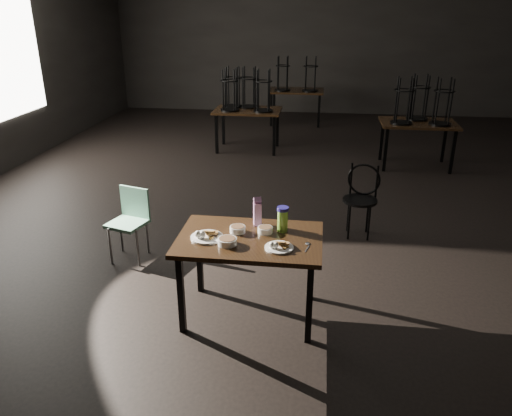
# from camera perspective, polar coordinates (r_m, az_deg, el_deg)

# --- Properties ---
(room) EXTENTS (12.00, 12.04, 3.22)m
(room) POSITION_cam_1_polar(r_m,az_deg,el_deg) (6.48, 7.16, 20.35)
(room) COLOR black
(room) RESTS_ON ground
(main_table) EXTENTS (1.20, 0.80, 0.75)m
(main_table) POSITION_cam_1_polar(r_m,az_deg,el_deg) (4.17, -0.72, -4.36)
(main_table) COLOR black
(main_table) RESTS_ON ground
(plate_left) EXTENTS (0.27, 0.27, 0.09)m
(plate_left) POSITION_cam_1_polar(r_m,az_deg,el_deg) (4.13, -5.68, -3.15)
(plate_left) COLOR white
(plate_left) RESTS_ON main_table
(plate_right) EXTENTS (0.23, 0.23, 0.07)m
(plate_right) POSITION_cam_1_polar(r_m,az_deg,el_deg) (3.96, 2.63, -4.36)
(plate_right) COLOR white
(plate_right) RESTS_ON main_table
(bowl_near) EXTENTS (0.13, 0.13, 0.05)m
(bowl_near) POSITION_cam_1_polar(r_m,az_deg,el_deg) (4.22, -2.12, -2.42)
(bowl_near) COLOR white
(bowl_near) RESTS_ON main_table
(bowl_far) EXTENTS (0.13, 0.13, 0.05)m
(bowl_far) POSITION_cam_1_polar(r_m,az_deg,el_deg) (4.21, 1.05, -2.49)
(bowl_far) COLOR white
(bowl_far) RESTS_ON main_table
(bowl_big) EXTENTS (0.16, 0.16, 0.05)m
(bowl_big) POSITION_cam_1_polar(r_m,az_deg,el_deg) (4.02, -3.31, -3.81)
(bowl_big) COLOR white
(bowl_big) RESTS_ON main_table
(juice_carton) EXTENTS (0.08, 0.08, 0.26)m
(juice_carton) POSITION_cam_1_polar(r_m,az_deg,el_deg) (4.32, 0.16, -0.47)
(juice_carton) COLOR #811773
(juice_carton) RESTS_ON main_table
(water_bottle) EXTENTS (0.12, 0.12, 0.22)m
(water_bottle) POSITION_cam_1_polar(r_m,az_deg,el_deg) (4.21, 3.06, -1.25)
(water_bottle) COLOR #84C73A
(water_bottle) RESTS_ON main_table
(spoon) EXTENTS (0.05, 0.18, 0.01)m
(spoon) POSITION_cam_1_polar(r_m,az_deg,el_deg) (4.04, 5.90, -4.14)
(spoon) COLOR silver
(spoon) RESTS_ON main_table
(bentwood_chair) EXTENTS (0.43, 0.42, 0.84)m
(bentwood_chair) POSITION_cam_1_polar(r_m,az_deg,el_deg) (5.89, 11.95, 1.54)
(bentwood_chair) COLOR black
(bentwood_chair) RESTS_ON ground
(school_chair) EXTENTS (0.44, 0.44, 0.76)m
(school_chair) POSITION_cam_1_polar(r_m,az_deg,el_deg) (5.41, -14.16, -1.01)
(school_chair) COLOR #67A086
(school_chair) RESTS_ON ground
(bg_table_left) EXTENTS (1.20, 0.80, 1.48)m
(bg_table_left) POSITION_cam_1_polar(r_m,az_deg,el_deg) (9.20, -1.14, 11.51)
(bg_table_left) COLOR black
(bg_table_left) RESTS_ON ground
(bg_table_right) EXTENTS (1.20, 0.80, 1.48)m
(bg_table_right) POSITION_cam_1_polar(r_m,az_deg,el_deg) (8.59, 18.13, 9.48)
(bg_table_right) COLOR black
(bg_table_right) RESTS_ON ground
(bg_table_far) EXTENTS (1.20, 0.80, 1.48)m
(bg_table_far) POSITION_cam_1_polar(r_m,az_deg,el_deg) (11.33, 4.63, 13.29)
(bg_table_far) COLOR black
(bg_table_far) RESTS_ON ground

